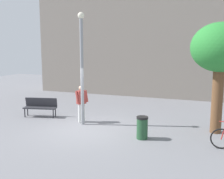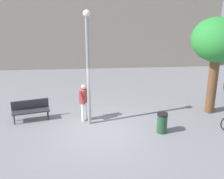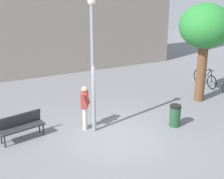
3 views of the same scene
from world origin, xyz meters
TOP-DOWN VIEW (x-y plane):
  - ground_plane at (0.00, 0.00)m, footprint 36.00×36.00m
  - building_facade at (0.00, 8.99)m, footprint 15.18×2.00m
  - lamppost at (-0.48, 0.71)m, footprint 0.28×0.28m
  - person_by_lamppost at (-0.70, 1.04)m, footprint 0.51×0.62m
  - park_bench at (-3.03, 1.23)m, footprint 1.67×0.82m
  - plaza_tree at (5.03, 1.53)m, footprint 2.25×2.25m
  - bicycle_black at (6.57, 3.02)m, footprint 0.09×1.81m
  - trash_bin at (2.46, -0.23)m, footprint 0.43×0.43m

SIDE VIEW (x-z plane):
  - ground_plane at x=0.00m, z-range 0.00..0.00m
  - bicycle_black at x=6.57m, z-range -0.10..0.87m
  - trash_bin at x=2.46m, z-range 0.00..0.85m
  - park_bench at x=-3.03m, z-range 0.08..1.01m
  - person_by_lamppost at x=-0.70m, z-range 0.13..1.80m
  - lamppost at x=-0.48m, z-range 0.34..5.17m
  - plaza_tree at x=5.03m, z-range 1.12..5.46m
  - building_facade at x=0.00m, z-range 0.00..8.00m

